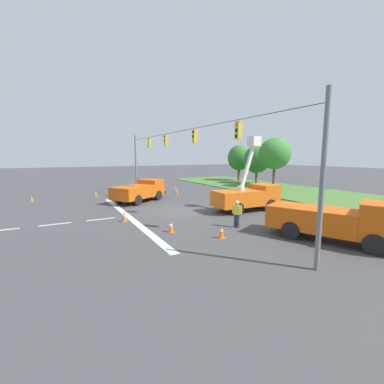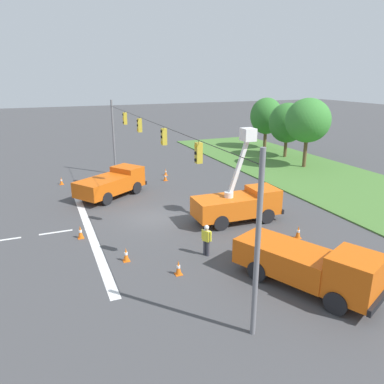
{
  "view_description": "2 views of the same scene",
  "coord_description": "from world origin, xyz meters",
  "px_view_note": "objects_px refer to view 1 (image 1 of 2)",
  "views": [
    {
      "loc": [
        19.37,
        -9.14,
        4.61
      ],
      "look_at": [
        0.5,
        0.92,
        1.6
      ],
      "focal_mm": 24.0,
      "sensor_mm": 36.0,
      "label": 1
    },
    {
      "loc": [
        23.24,
        -6.73,
        9.47
      ],
      "look_at": [
        1.33,
        2.31,
        2.0
      ],
      "focal_mm": 35.0,
      "sensor_mm": 36.0,
      "label": 2
    }
  ],
  "objects_px": {
    "traffic_cone_near_bucket": "(171,226)",
    "traffic_cone_far_left": "(221,232)",
    "traffic_cone_lane_edge_a": "(301,212)",
    "utility_truck_bucket_lift": "(248,195)",
    "traffic_cone_lane_edge_b": "(177,191)",
    "utility_truck_support_near": "(337,220)",
    "road_worker": "(237,212)",
    "utility_truck_support_far": "(140,190)",
    "traffic_cone_mid_right": "(32,199)",
    "traffic_cone_foreground_left": "(176,189)",
    "traffic_cone_mid_left": "(96,194)",
    "tree_far_west": "(239,158)",
    "tree_west": "(257,159)",
    "traffic_cone_foreground_right": "(124,216)",
    "tree_centre": "(275,154)"
  },
  "relations": [
    {
      "from": "utility_truck_support_near",
      "to": "road_worker",
      "type": "bearing_deg",
      "value": -148.51
    },
    {
      "from": "traffic_cone_lane_edge_b",
      "to": "traffic_cone_foreground_right",
      "type": "bearing_deg",
      "value": -40.7
    },
    {
      "from": "road_worker",
      "to": "traffic_cone_mid_left",
      "type": "distance_m",
      "value": 18.62
    },
    {
      "from": "traffic_cone_mid_left",
      "to": "traffic_cone_mid_right",
      "type": "bearing_deg",
      "value": -88.31
    },
    {
      "from": "road_worker",
      "to": "traffic_cone_far_left",
      "type": "height_order",
      "value": "road_worker"
    },
    {
      "from": "utility_truck_support_near",
      "to": "road_worker",
      "type": "height_order",
      "value": "utility_truck_support_near"
    },
    {
      "from": "traffic_cone_foreground_left",
      "to": "traffic_cone_mid_left",
      "type": "bearing_deg",
      "value": -93.17
    },
    {
      "from": "traffic_cone_mid_right",
      "to": "tree_centre",
      "type": "bearing_deg",
      "value": 84.56
    },
    {
      "from": "traffic_cone_foreground_left",
      "to": "traffic_cone_lane_edge_b",
      "type": "distance_m",
      "value": 1.89
    },
    {
      "from": "road_worker",
      "to": "traffic_cone_near_bucket",
      "type": "relative_size",
      "value": 2.28
    },
    {
      "from": "tree_far_west",
      "to": "traffic_cone_foreground_right",
      "type": "bearing_deg",
      "value": -52.24
    },
    {
      "from": "utility_truck_bucket_lift",
      "to": "utility_truck_support_near",
      "type": "relative_size",
      "value": 0.89
    },
    {
      "from": "tree_centre",
      "to": "utility_truck_bucket_lift",
      "type": "distance_m",
      "value": 17.88
    },
    {
      "from": "utility_truck_support_near",
      "to": "traffic_cone_foreground_left",
      "type": "distance_m",
      "value": 21.79
    },
    {
      "from": "tree_west",
      "to": "traffic_cone_foreground_right",
      "type": "bearing_deg",
      "value": -60.11
    },
    {
      "from": "tree_far_west",
      "to": "traffic_cone_mid_left",
      "type": "distance_m",
      "value": 27.68
    },
    {
      "from": "traffic_cone_foreground_left",
      "to": "traffic_cone_far_left",
      "type": "xyz_separation_m",
      "value": [
        18.34,
        -5.49,
        0.05
      ]
    },
    {
      "from": "tree_centre",
      "to": "road_worker",
      "type": "height_order",
      "value": "tree_centre"
    },
    {
      "from": "traffic_cone_mid_left",
      "to": "traffic_cone_lane_edge_a",
      "type": "xyz_separation_m",
      "value": [
        17.58,
        12.38,
        0.05
      ]
    },
    {
      "from": "utility_truck_support_far",
      "to": "traffic_cone_mid_right",
      "type": "xyz_separation_m",
      "value": [
        -4.97,
        -9.79,
        -0.84
      ]
    },
    {
      "from": "traffic_cone_far_left",
      "to": "traffic_cone_foreground_left",
      "type": "bearing_deg",
      "value": 163.33
    },
    {
      "from": "traffic_cone_near_bucket",
      "to": "traffic_cone_far_left",
      "type": "height_order",
      "value": "traffic_cone_near_bucket"
    },
    {
      "from": "traffic_cone_foreground_right",
      "to": "traffic_cone_lane_edge_a",
      "type": "height_order",
      "value": "traffic_cone_foreground_right"
    },
    {
      "from": "traffic_cone_lane_edge_b",
      "to": "utility_truck_support_far",
      "type": "bearing_deg",
      "value": -62.44
    },
    {
      "from": "tree_far_west",
      "to": "traffic_cone_lane_edge_a",
      "type": "distance_m",
      "value": 29.06
    },
    {
      "from": "utility_truck_support_far",
      "to": "traffic_cone_lane_edge_a",
      "type": "height_order",
      "value": "utility_truck_support_far"
    },
    {
      "from": "utility_truck_support_far",
      "to": "traffic_cone_lane_edge_a",
      "type": "distance_m",
      "value": 15.22
    },
    {
      "from": "utility_truck_support_far",
      "to": "traffic_cone_near_bucket",
      "type": "relative_size",
      "value": 8.08
    },
    {
      "from": "utility_truck_bucket_lift",
      "to": "traffic_cone_mid_right",
      "type": "bearing_deg",
      "value": -129.33
    },
    {
      "from": "traffic_cone_foreground_left",
      "to": "traffic_cone_lane_edge_b",
      "type": "bearing_deg",
      "value": -19.28
    },
    {
      "from": "utility_truck_bucket_lift",
      "to": "traffic_cone_lane_edge_b",
      "type": "xyz_separation_m",
      "value": [
        -11.43,
        -1.34,
        -0.96
      ]
    },
    {
      "from": "tree_far_west",
      "to": "traffic_cone_mid_right",
      "type": "relative_size",
      "value": 10.72
    },
    {
      "from": "traffic_cone_near_bucket",
      "to": "traffic_cone_lane_edge_a",
      "type": "distance_m",
      "value": 10.32
    },
    {
      "from": "road_worker",
      "to": "traffic_cone_far_left",
      "type": "relative_size",
      "value": 2.32
    },
    {
      "from": "tree_west",
      "to": "traffic_cone_near_bucket",
      "type": "bearing_deg",
      "value": -51.71
    },
    {
      "from": "traffic_cone_foreground_left",
      "to": "traffic_cone_mid_right",
      "type": "height_order",
      "value": "traffic_cone_foreground_left"
    },
    {
      "from": "traffic_cone_foreground_left",
      "to": "traffic_cone_mid_right",
      "type": "distance_m",
      "value": 15.85
    },
    {
      "from": "traffic_cone_mid_right",
      "to": "traffic_cone_lane_edge_b",
      "type": "height_order",
      "value": "traffic_cone_lane_edge_b"
    },
    {
      "from": "utility_truck_support_far",
      "to": "traffic_cone_far_left",
      "type": "distance_m",
      "value": 13.75
    },
    {
      "from": "utility_truck_support_far",
      "to": "traffic_cone_mid_right",
      "type": "bearing_deg",
      "value": -116.94
    },
    {
      "from": "utility_truck_support_far",
      "to": "traffic_cone_foreground_right",
      "type": "xyz_separation_m",
      "value": [
        7.43,
        -3.39,
        -0.73
      ]
    },
    {
      "from": "traffic_cone_foreground_left",
      "to": "traffic_cone_far_left",
      "type": "relative_size",
      "value": 0.89
    },
    {
      "from": "traffic_cone_lane_edge_a",
      "to": "traffic_cone_far_left",
      "type": "relative_size",
      "value": 1.04
    },
    {
      "from": "utility_truck_support_near",
      "to": "traffic_cone_near_bucket",
      "type": "height_order",
      "value": "utility_truck_support_near"
    },
    {
      "from": "traffic_cone_near_bucket",
      "to": "traffic_cone_mid_right",
      "type": "bearing_deg",
      "value": -153.11
    },
    {
      "from": "utility_truck_support_far",
      "to": "traffic_cone_lane_edge_b",
      "type": "height_order",
      "value": "utility_truck_support_far"
    },
    {
      "from": "tree_west",
      "to": "tree_centre",
      "type": "xyz_separation_m",
      "value": [
        5.0,
        -1.18,
        0.86
      ]
    },
    {
      "from": "utility_truck_support_far",
      "to": "traffic_cone_near_bucket",
      "type": "bearing_deg",
      "value": -7.55
    },
    {
      "from": "road_worker",
      "to": "traffic_cone_foreground_right",
      "type": "bearing_deg",
      "value": -128.88
    },
    {
      "from": "traffic_cone_mid_right",
      "to": "traffic_cone_near_bucket",
      "type": "distance_m",
      "value": 18.31
    }
  ]
}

